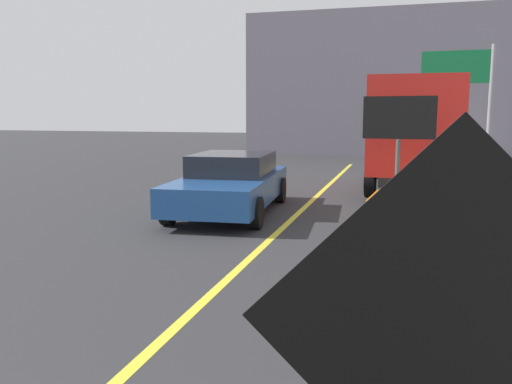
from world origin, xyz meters
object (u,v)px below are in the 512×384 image
Objects in this scene: highway_guide_sign at (470,85)px; traffic_cone_mid_lane at (384,255)px; arrow_board_trailer at (396,195)px; roadwork_sign at (452,340)px; pickup_car at (231,183)px; box_truck at (416,131)px; traffic_cone_far_lane at (376,213)px.

highway_guide_sign reaches higher than traffic_cone_mid_lane.
arrow_board_trailer is 11.43m from highway_guide_sign.
roadwork_sign is 5.48m from traffic_cone_mid_lane.
traffic_cone_mid_lane is (3.70, -4.34, -0.33)m from pickup_car.
box_truck is at bearing 84.22° from arrow_board_trailer.
roadwork_sign is 3.14× the size of traffic_cone_mid_lane.
arrow_board_trailer is 0.53× the size of pickup_car.
pickup_car is at bearing 160.48° from traffic_cone_far_lane.
traffic_cone_far_lane is (-2.92, -12.57, -3.05)m from highway_guide_sign.
arrow_board_trailer is at bearing -95.78° from box_truck.
highway_guide_sign is 6.67× the size of traffic_cone_far_lane.
box_truck is 1.34× the size of pickup_car.
pickup_car is at bearing 113.01° from roadwork_sign.
arrow_board_trailer is 3.82m from pickup_car.
highway_guide_sign is (2.57, 10.74, 2.94)m from arrow_board_trailer.
box_truck is 6.67m from pickup_car.
traffic_cone_far_lane is (-0.70, 8.48, -1.10)m from roadwork_sign.
highway_guide_sign is 6.73× the size of traffic_cone_mid_lane.
roadwork_sign is at bearing -66.99° from pickup_car.
highway_guide_sign is (2.22, 21.05, 1.95)m from roadwork_sign.
roadwork_sign is 8.58m from traffic_cone_far_lane.
highway_guide_sign is at bearing 83.98° from roadwork_sign.
arrow_board_trailer reaches higher than pickup_car.
traffic_cone_far_lane is (-0.80, -6.26, -1.42)m from box_truck.
arrow_board_trailer is 1.87m from traffic_cone_far_lane.
box_truck is at bearing 89.62° from roadwork_sign.
arrow_board_trailer is at bearing 9.39° from pickup_car.
box_truck is 1.35× the size of highway_guide_sign.
pickup_car is 5.71m from traffic_cone_mid_lane.
pickup_car reaches higher than traffic_cone_far_lane.
arrow_board_trailer is at bearing -103.46° from highway_guide_sign.
arrow_board_trailer is 4.97m from traffic_cone_mid_lane.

